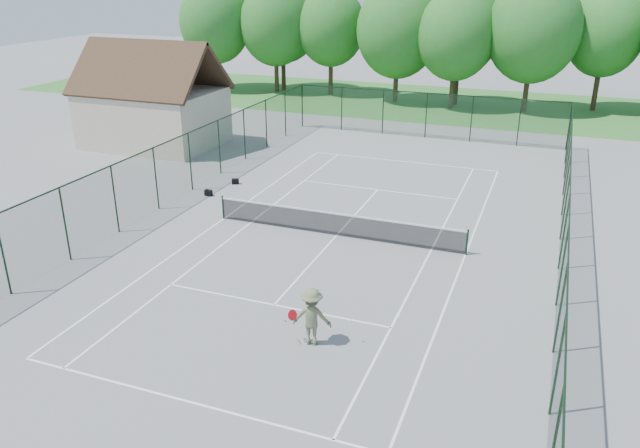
{
  "coord_description": "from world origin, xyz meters",
  "views": [
    {
      "loc": [
        8.1,
        -23.24,
        10.64
      ],
      "look_at": [
        0.0,
        -2.0,
        1.3
      ],
      "focal_mm": 35.0,
      "sensor_mm": 36.0,
      "label": 1
    }
  ],
  "objects": [
    {
      "name": "tennis_net",
      "position": [
        0.0,
        0.0,
        0.58
      ],
      "size": [
        11.08,
        0.08,
        1.1
      ],
      "color": "black",
      "rests_on": "ground"
    },
    {
      "name": "tennis_player",
      "position": [
        2.06,
        -8.1,
        0.92
      ],
      "size": [
        2.02,
        0.92,
        1.85
      ],
      "color": "#646A49",
      "rests_on": "ground"
    },
    {
      "name": "sports_bag_b",
      "position": [
        -7.35,
        4.61,
        0.14
      ],
      "size": [
        0.42,
        0.35,
        0.28
      ],
      "primitive_type": "cube",
      "rotation": [
        0.0,
        0.0,
        0.41
      ],
      "color": "black",
      "rests_on": "ground"
    },
    {
      "name": "utility_building",
      "position": [
        -16.0,
        10.0,
        3.12
      ],
      "size": [
        8.6,
        6.27,
        6.63
      ],
      "color": "beige",
      "rests_on": "ground"
    },
    {
      "name": "tree_line_far",
      "position": [
        0.0,
        30.0,
        5.99
      ],
      "size": [
        39.4,
        6.4,
        9.7
      ],
      "color": "#43301E",
      "rests_on": "ground"
    },
    {
      "name": "ground",
      "position": [
        0.0,
        0.0,
        0.0
      ],
      "size": [
        140.0,
        140.0,
        0.0
      ],
      "primitive_type": "plane",
      "color": "gray",
      "rests_on": "ground"
    },
    {
      "name": "fence_enclosure",
      "position": [
        0.0,
        0.0,
        1.56
      ],
      "size": [
        18.05,
        36.05,
        3.02
      ],
      "color": "#1D3E28",
      "rests_on": "ground"
    },
    {
      "name": "sports_bag_a",
      "position": [
        -7.75,
        2.49,
        0.15
      ],
      "size": [
        0.39,
        0.26,
        0.3
      ],
      "primitive_type": "cube",
      "rotation": [
        0.0,
        0.0,
        -0.09
      ],
      "color": "black",
      "rests_on": "ground"
    },
    {
      "name": "court_lines",
      "position": [
        0.0,
        0.0,
        0.0
      ],
      "size": [
        11.05,
        23.85,
        0.01
      ],
      "color": "white",
      "rests_on": "ground"
    },
    {
      "name": "grass_far",
      "position": [
        0.0,
        30.0,
        0.01
      ],
      "size": [
        80.0,
        16.0,
        0.01
      ],
      "primitive_type": "cube",
      "color": "#37792F",
      "rests_on": "ground"
    }
  ]
}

